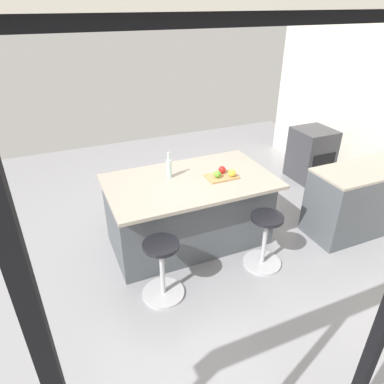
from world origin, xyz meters
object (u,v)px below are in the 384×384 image
(oven_range, at_px, (311,154))
(cutting_board, at_px, (221,177))
(water_bottle, at_px, (169,168))
(stool_middle, at_px, (162,271))
(stool_by_window, at_px, (264,242))
(apple_yellow, at_px, (232,173))
(apple_green, at_px, (218,174))
(kitchen_island, at_px, (189,210))
(apple_red, at_px, (222,170))

(oven_range, distance_m, cutting_board, 2.49)
(water_bottle, bearing_deg, stool_middle, 64.61)
(oven_range, distance_m, stool_by_window, 2.56)
(water_bottle, bearing_deg, cutting_board, 156.51)
(oven_range, relative_size, apple_yellow, 9.98)
(stool_by_window, distance_m, stool_middle, 1.21)
(apple_green, bearing_deg, water_bottle, -27.86)
(oven_range, bearing_deg, stool_by_window, 38.98)
(kitchen_island, xyz_separation_m, water_bottle, (0.20, -0.11, 0.56))
(kitchen_island, distance_m, cutting_board, 0.59)
(apple_red, relative_size, water_bottle, 0.28)
(oven_range, xyz_separation_m, apple_red, (2.20, 0.92, 0.52))
(kitchen_island, height_order, water_bottle, water_bottle)
(stool_middle, xyz_separation_m, water_bottle, (-0.41, -0.86, 0.70))
(stool_by_window, xyz_separation_m, stool_middle, (1.21, 0.00, 0.00))
(stool_by_window, bearing_deg, apple_green, -62.60)
(apple_yellow, xyz_separation_m, water_bottle, (0.66, -0.30, 0.06))
(stool_by_window, bearing_deg, apple_red, -73.08)
(cutting_board, bearing_deg, oven_range, -156.14)
(apple_yellow, relative_size, apple_red, 1.00)
(water_bottle, bearing_deg, oven_range, -165.04)
(kitchen_island, relative_size, apple_green, 23.19)
(stool_by_window, relative_size, apple_red, 7.64)
(stool_middle, xyz_separation_m, apple_green, (-0.90, -0.60, 0.64))
(stool_by_window, height_order, apple_yellow, apple_yellow)
(stool_by_window, bearing_deg, apple_yellow, -75.67)
(oven_range, relative_size, apple_red, 9.99)
(kitchen_island, height_order, apple_green, apple_green)
(apple_green, bearing_deg, stool_middle, 33.62)
(stool_middle, height_order, water_bottle, water_bottle)
(oven_range, bearing_deg, kitchen_island, 18.30)
(kitchen_island, relative_size, stool_middle, 2.93)
(stool_by_window, distance_m, apple_yellow, 0.86)
(apple_red, bearing_deg, cutting_board, 58.08)
(oven_range, xyz_separation_m, stool_middle, (3.20, 1.61, -0.12))
(stool_by_window, bearing_deg, water_bottle, -46.93)
(apple_red, xyz_separation_m, water_bottle, (0.60, -0.18, 0.06))
(stool_middle, xyz_separation_m, apple_yellow, (-1.07, -0.56, 0.64))
(kitchen_island, bearing_deg, apple_green, 153.20)
(oven_range, relative_size, stool_by_window, 1.31)
(apple_green, xyz_separation_m, apple_red, (-0.10, -0.08, 0.00))
(oven_range, xyz_separation_m, apple_yellow, (2.13, 1.05, 0.52))
(stool_middle, bearing_deg, apple_green, -146.38)
(stool_by_window, bearing_deg, oven_range, -141.02)
(kitchen_island, relative_size, apple_red, 22.38)
(stool_by_window, relative_size, stool_middle, 1.00)
(oven_range, bearing_deg, cutting_board, 23.86)
(stool_middle, bearing_deg, oven_range, -153.33)
(cutting_board, height_order, apple_yellow, apple_yellow)
(cutting_board, distance_m, apple_red, 0.09)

